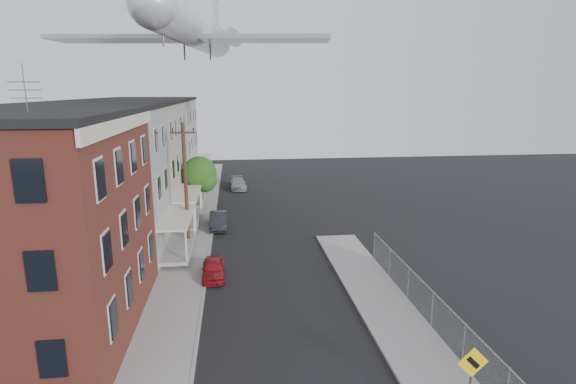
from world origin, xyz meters
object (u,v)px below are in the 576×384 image
(warning_sign, at_px, (472,372))
(street_tree, at_px, (201,175))
(car_near, at_px, (213,269))
(car_far, at_px, (238,184))
(utility_pole, at_px, (186,184))
(car_mid, at_px, (218,220))
(airplane, at_px, (196,29))

(warning_sign, xyz_separation_m, street_tree, (-10.87, 28.95, 1.57))
(car_near, distance_m, car_far, 25.19)
(warning_sign, xyz_separation_m, car_near, (-9.20, 13.33, -1.31))
(car_near, height_order, car_far, car_far)
(street_tree, bearing_deg, utility_pole, -91.89)
(car_mid, bearing_deg, car_near, -91.77)
(street_tree, xyz_separation_m, car_near, (1.67, -15.62, -2.88))
(car_near, xyz_separation_m, car_far, (1.80, 25.13, 0.06))
(utility_pole, relative_size, car_near, 2.69)
(car_mid, height_order, car_far, car_mid)
(car_far, bearing_deg, warning_sign, -82.35)
(utility_pole, height_order, car_near, utility_pole)
(car_mid, distance_m, airplane, 15.95)
(car_far, bearing_deg, street_tree, -113.32)
(airplane, bearing_deg, car_near, -84.07)
(street_tree, xyz_separation_m, car_far, (3.47, 9.50, -2.82))
(car_mid, bearing_deg, warning_sign, -70.36)
(warning_sign, bearing_deg, car_near, 124.62)
(car_near, relative_size, car_mid, 0.84)
(utility_pole, bearing_deg, street_tree, 88.11)
(car_near, bearing_deg, car_mid, 88.45)
(car_far, height_order, airplane, airplane)
(utility_pole, height_order, street_tree, utility_pole)
(warning_sign, distance_m, car_mid, 25.24)
(warning_sign, relative_size, street_tree, 0.54)
(car_mid, bearing_deg, utility_pole, -115.99)
(car_near, xyz_separation_m, airplane, (-1.45, 13.99, 15.50))
(car_near, bearing_deg, street_tree, 94.56)
(street_tree, distance_m, car_far, 10.51)
(street_tree, height_order, car_mid, street_tree)
(warning_sign, relative_size, car_far, 0.65)
(street_tree, bearing_deg, airplane, -82.32)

